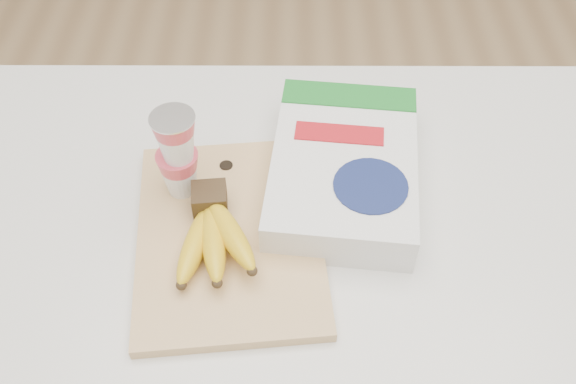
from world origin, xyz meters
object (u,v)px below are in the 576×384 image
object	(u,v)px
table	(286,365)
cereal_box	(344,168)
yogurt_stack	(177,153)
cutting_board	(229,235)
bananas	(213,234)

from	to	relation	value
table	cereal_box	world-z (taller)	cereal_box
table	yogurt_stack	bearing A→B (deg)	157.10
table	cutting_board	xyz separation A→B (m)	(-0.08, -0.01, 0.43)
cutting_board	cereal_box	xyz separation A→B (m)	(0.16, 0.11, 0.02)
cutting_board	bananas	bearing A→B (deg)	-137.98
table	bananas	xyz separation A→B (m)	(-0.10, -0.03, 0.46)
cutting_board	yogurt_stack	distance (m)	0.13
table	yogurt_stack	distance (m)	0.54
bananas	yogurt_stack	world-z (taller)	yogurt_stack
table	cutting_board	distance (m)	0.44
table	cereal_box	xyz separation A→B (m)	(0.08, 0.09, 0.45)
bananas	cereal_box	xyz separation A→B (m)	(0.18, 0.13, -0.01)
cutting_board	yogurt_stack	xyz separation A→B (m)	(-0.07, 0.08, 0.09)
cereal_box	table	bearing A→B (deg)	-126.59
bananas	cereal_box	distance (m)	0.22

